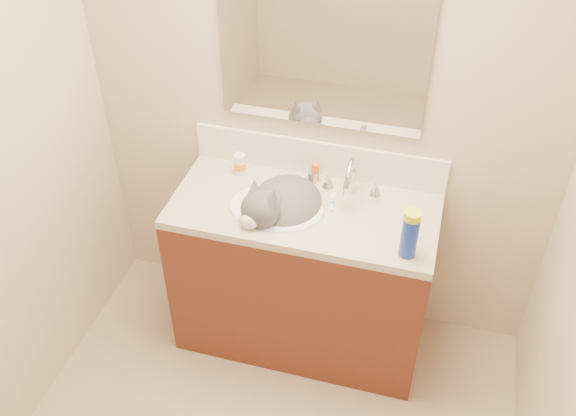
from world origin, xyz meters
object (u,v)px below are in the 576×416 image
Objects in this scene: faucet at (351,180)px; amber_bottle at (315,172)px; silver_jar at (313,177)px; basin at (276,218)px; vanity_cabinet at (302,278)px; cat at (282,208)px; spray_can at (409,237)px; pill_bottle at (240,164)px.

faucet reaches higher than amber_bottle.
silver_jar is at bearing -128.57° from amber_bottle.
silver_jar reaches higher than basin.
silver_jar is at bearing 92.65° from vanity_cabinet.
cat is (-0.28, -0.15, -0.10)m from faucet.
basin is at bearing -117.00° from amber_bottle.
spray_can is at bearing -46.75° from faucet.
spray_can is (0.58, -0.17, 0.11)m from cat.
spray_can is at bearing -22.82° from pill_bottle.
silver_jar is (-0.19, 0.06, -0.06)m from faucet.
cat is 9.43× the size of silver_jar.
faucet is 1.48× the size of spray_can.
basin is 1.61× the size of faucet.
faucet reaches higher than basin.
basin is 0.33m from pill_bottle.
amber_bottle is 0.49× the size of spray_can.
cat reaches higher than pill_bottle.
amber_bottle is at bearing 51.43° from silver_jar.
cat is at bearing -151.57° from faucet.
faucet is at bearing -16.98° from silver_jar.
basin is at bearing -117.73° from cat.
pill_bottle is (-0.36, 0.17, 0.50)m from vanity_cabinet.
faucet reaches higher than spray_can.
vanity_cabinet is 0.64m from pill_bottle.
cat is 0.25m from amber_bottle.
amber_bottle is (0.01, 0.01, 0.02)m from silver_jar.
faucet reaches higher than silver_jar.
silver_jar is 0.03m from amber_bottle.
basin is 0.89× the size of cat.
spray_can is (0.48, -0.39, 0.05)m from amber_bottle.
faucet reaches higher than vanity_cabinet.
pill_bottle reaches higher than silver_jar.
basin is 2.39× the size of spray_can.
basin is 0.27m from silver_jar.
amber_bottle is at bearing 140.89° from spray_can.
silver_jar is (0.11, 0.22, 0.10)m from basin.
cat reaches higher than basin.
pill_bottle is (-0.54, 0.03, -0.03)m from faucet.
faucet is at bearing 37.29° from vanity_cabinet.
amber_bottle is at bearing 90.72° from cat.
silver_jar is (0.35, 0.03, -0.02)m from pill_bottle.
silver_jar is at bearing 163.02° from faucet.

